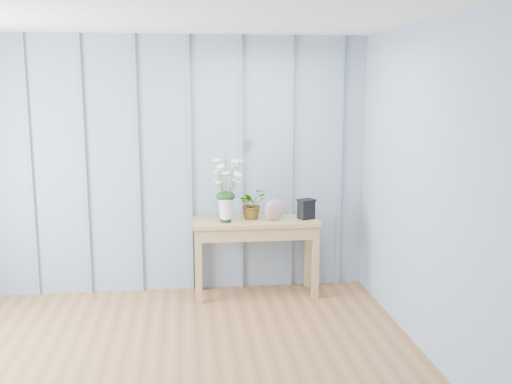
{
  "coord_description": "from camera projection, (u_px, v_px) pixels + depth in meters",
  "views": [
    {
      "loc": [
        0.21,
        -3.58,
        2.03
      ],
      "look_at": [
        0.87,
        1.94,
        1.03
      ],
      "focal_mm": 42.0,
      "sensor_mm": 36.0,
      "label": 1
    }
  ],
  "objects": [
    {
      "name": "felt_disc_vessel",
      "position": [
        274.0,
        210.0,
        5.69
      ],
      "size": [
        0.21,
        0.14,
        0.21
      ],
      "primitive_type": "ellipsoid",
      "rotation": [
        0.0,
        0.0,
        0.46
      ],
      "color": "#824357",
      "rests_on": "sideboard"
    },
    {
      "name": "carved_box",
      "position": [
        306.0,
        209.0,
        5.77
      ],
      "size": [
        0.19,
        0.18,
        0.19
      ],
      "color": "black",
      "rests_on": "sideboard"
    },
    {
      "name": "spider_plant",
      "position": [
        252.0,
        204.0,
        5.77
      ],
      "size": [
        0.35,
        0.33,
        0.3
      ],
      "primitive_type": "imported",
      "rotation": [
        0.0,
        0.0,
        0.53
      ],
      "color": "#0F3312",
      "rests_on": "sideboard"
    },
    {
      "name": "room_shell",
      "position": [
        155.0,
        90.0,
        4.37
      ],
      "size": [
        4.0,
        4.5,
        2.5
      ],
      "color": "#8697AA",
      "rests_on": "ground"
    },
    {
      "name": "sideboard",
      "position": [
        255.0,
        231.0,
        5.77
      ],
      "size": [
        1.2,
        0.45,
        0.75
      ],
      "color": "#9B7B4A",
      "rests_on": "ground"
    },
    {
      "name": "daisy_vase",
      "position": [
        225.0,
        180.0,
        5.58
      ],
      "size": [
        0.45,
        0.34,
        0.64
      ],
      "color": "black",
      "rests_on": "sideboard"
    }
  ]
}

